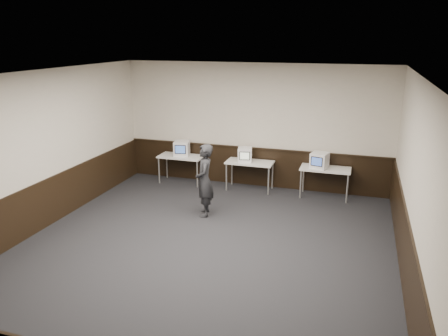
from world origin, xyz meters
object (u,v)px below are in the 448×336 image
Objects in this scene: emac_left at (182,148)px; emac_center at (245,155)px; desk_right at (325,171)px; person at (205,180)px; desk_left at (181,158)px; desk_center at (250,164)px; emac_right at (319,160)px.

emac_left is 1.10× the size of emac_center.
desk_right is 0.74× the size of person.
person is at bearing -114.59° from emac_center.
desk_left is 1.90m from desk_center.
emac_right is (3.65, -0.04, 0.26)m from desk_left.
desk_center is 0.28m from emac_center.
emac_center reaches higher than desk_left.
emac_center is 1.97m from person.
emac_left is (-3.79, 0.04, 0.27)m from desk_right.
emac_left is at bearing -167.70° from emac_right.
person reaches higher than emac_right.
emac_right is (3.64, -0.08, -0.01)m from emac_left.
desk_center is 1.77m from emac_right.
emac_right is at bearing -13.25° from emac_left.
person reaches higher than desk_center.
emac_left is (0.01, 0.04, 0.27)m from desk_left.
emac_right is at bearing -13.63° from emac_center.
emac_right is 2.97m from person.
desk_center is 1.90m from desk_right.
emac_center is (-0.13, -0.02, 0.25)m from desk_center.
desk_center is 2.72× the size of emac_center.
emac_right is at bearing 111.92° from person.
desk_left is 3.66m from emac_right.
desk_left is 1.79m from emac_center.
emac_right is (-0.15, -0.04, 0.26)m from desk_right.
person is (-0.53, -1.94, 0.13)m from desk_center.
emac_left is (-1.89, 0.04, 0.27)m from desk_center.
emac_right reaches higher than desk_right.
desk_left is 1.00× the size of desk_center.
desk_left is 1.00× the size of desk_right.
desk_center is 2.47× the size of emac_left.
desk_right is 2.50× the size of emac_right.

